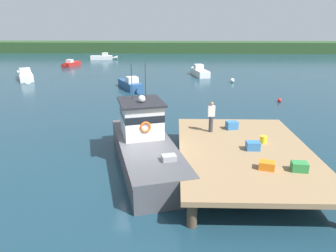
{
  "coord_description": "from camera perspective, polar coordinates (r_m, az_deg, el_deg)",
  "views": [
    {
      "loc": [
        1.61,
        -13.04,
        6.71
      ],
      "look_at": [
        1.2,
        2.56,
        1.4
      ],
      "focal_mm": 32.56,
      "sensor_mm": 36.0,
      "label": 1
    }
  ],
  "objects": [
    {
      "name": "deckhand_by_the_boat",
      "position": [
        16.11,
        8.1,
        1.83
      ],
      "size": [
        0.36,
        0.22,
        1.63
      ],
      "color": "#383842",
      "rests_on": "dock"
    },
    {
      "name": "moored_boat_near_channel",
      "position": [
        52.79,
        -17.7,
        11.04
      ],
      "size": [
        1.96,
        4.42,
        1.1
      ],
      "color": "red",
      "rests_on": "ground"
    },
    {
      "name": "crate_stack_near_edge",
      "position": [
        12.73,
        18.0,
        -7.01
      ],
      "size": [
        0.7,
        0.59,
        0.33
      ],
      "primitive_type": "cube",
      "rotation": [
        0.0,
        0.0,
        -0.29
      ],
      "color": "orange",
      "rests_on": "dock"
    },
    {
      "name": "far_shoreline",
      "position": [
        75.25,
        0.29,
        14.59
      ],
      "size": [
        120.0,
        8.0,
        2.4
      ],
      "primitive_type": "cube",
      "color": "#284723",
      "rests_on": "ground"
    },
    {
      "name": "ground_plane",
      "position": [
        14.75,
        -4.98,
        -8.34
      ],
      "size": [
        200.0,
        200.0,
        0.0
      ],
      "primitive_type": "plane",
      "color": "#193847"
    },
    {
      "name": "crate_single_far",
      "position": [
        14.41,
        15.6,
        -3.58
      ],
      "size": [
        0.61,
        0.45,
        0.39
      ],
      "primitive_type": "cube",
      "rotation": [
        0.0,
        0.0,
        0.02
      ],
      "color": "#3370B2",
      "rests_on": "dock"
    },
    {
      "name": "moored_boat_far_left",
      "position": [
        41.58,
        5.88,
        10.09
      ],
      "size": [
        2.34,
        5.67,
        1.42
      ],
      "color": "white",
      "rests_on": "ground"
    },
    {
      "name": "moored_boat_far_right",
      "position": [
        41.74,
        -25.14,
        8.5
      ],
      "size": [
        3.96,
        5.69,
        1.5
      ],
      "color": "silver",
      "rests_on": "ground"
    },
    {
      "name": "dock",
      "position": [
        14.56,
        14.09,
        -4.59
      ],
      "size": [
        6.0,
        9.0,
        1.2
      ],
      "color": "#4C3D2D",
      "rests_on": "ground"
    },
    {
      "name": "main_fishing_boat",
      "position": [
        15.32,
        -4.48,
        -3.11
      ],
      "size": [
        4.69,
        9.92,
        4.8
      ],
      "color": "#4C4C51",
      "rests_on": "ground"
    },
    {
      "name": "crate_stack_mid_dock",
      "position": [
        13.03,
        23.39,
        -6.99
      ],
      "size": [
        0.65,
        0.51,
        0.36
      ],
      "primitive_type": "cube",
      "rotation": [
        0.0,
        0.0,
        -0.12
      ],
      "color": "#2D8442",
      "rests_on": "dock"
    },
    {
      "name": "moored_boat_off_the_point",
      "position": [
        60.84,
        -12.01,
        12.48
      ],
      "size": [
        5.14,
        1.69,
        1.29
      ],
      "color": "silver",
      "rests_on": "ground"
    },
    {
      "name": "mooring_buoy_spare_mooring",
      "position": [
        37.06,
        11.94,
        8.35
      ],
      "size": [
        0.5,
        0.5,
        0.5
      ],
      "primitive_type": "sphere",
      "color": "silver",
      "rests_on": "ground"
    },
    {
      "name": "mooring_buoy_channel_marker",
      "position": [
        28.86,
        20.16,
        4.55
      ],
      "size": [
        0.35,
        0.35,
        0.35
      ],
      "primitive_type": "sphere",
      "color": "red",
      "rests_on": "ground"
    },
    {
      "name": "bait_bucket",
      "position": [
        15.39,
        17.42,
        -2.41
      ],
      "size": [
        0.32,
        0.32,
        0.34
      ],
      "primitive_type": "cylinder",
      "color": "yellow",
      "rests_on": "dock"
    },
    {
      "name": "crate_single_by_cleat",
      "position": [
        16.92,
        11.87,
        0.15
      ],
      "size": [
        0.69,
        0.57,
        0.43
      ],
      "primitive_type": "cube",
      "rotation": [
        0.0,
        0.0,
        0.23
      ],
      "color": "#3370B2",
      "rests_on": "dock"
    },
    {
      "name": "moored_boat_outer_mooring",
      "position": [
        32.76,
        -6.91,
        7.68
      ],
      "size": [
        3.4,
        5.28,
        1.37
      ],
      "color": "#285184",
      "rests_on": "ground"
    }
  ]
}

